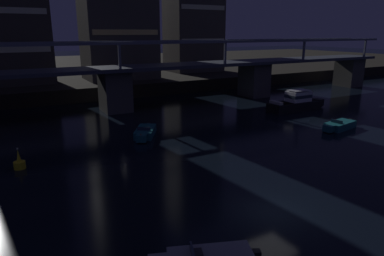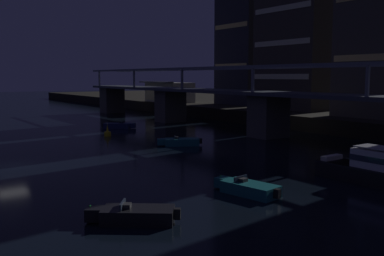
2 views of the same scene
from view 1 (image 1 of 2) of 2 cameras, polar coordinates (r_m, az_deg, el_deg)
The scene contains 7 objects.
ground_plane at distance 22.30m, azimuth 13.21°, elevation -13.26°, with size 400.00×400.00×0.00m, color black.
far_riverbank at distance 95.78m, azimuth -20.85°, elevation 8.80°, with size 240.00×80.00×2.20m, color black.
river_bridge at distance 48.69m, azimuth -12.59°, elevation 7.55°, with size 102.04×6.40×9.38m.
cabin_cruiser_near_left at distance 50.90m, azimuth 16.73°, elevation 4.04°, with size 9.15×2.71×2.79m.
speedboat_mid_left at distance 36.75m, azimuth -7.71°, elevation -0.71°, with size 3.66×4.85×1.16m.
speedboat_far_left at distance 42.46m, azimuth 22.98°, elevation 0.39°, with size 5.23×2.45×1.16m.
channel_buoy at distance 31.08m, azimuth -26.46°, elevation -5.17°, with size 0.90×0.90×1.76m.
Camera 1 is at (-13.51, -14.25, 10.56)m, focal length 32.52 mm.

